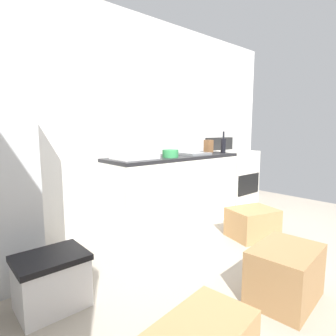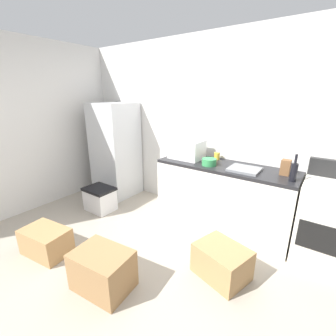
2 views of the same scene
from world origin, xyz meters
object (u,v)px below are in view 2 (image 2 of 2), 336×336
(storage_bin, at_px, (100,199))
(cardboard_box_large, at_px, (46,241))
(stove_oven, at_px, (329,223))
(coffee_mug, at_px, (217,156))
(mixing_bowl, at_px, (209,162))
(microwave, at_px, (187,149))
(wine_bottle, at_px, (294,172))
(cardboard_box_small, at_px, (103,270))
(knife_block, at_px, (285,167))
(cardboard_box_medium, at_px, (222,262))
(refrigerator, at_px, (116,150))

(storage_bin, bearing_deg, cardboard_box_large, -71.79)
(stove_oven, distance_m, coffee_mug, 1.52)
(coffee_mug, bearing_deg, mixing_bowl, -84.18)
(stove_oven, bearing_deg, coffee_mug, 172.15)
(microwave, bearing_deg, wine_bottle, -5.55)
(stove_oven, height_order, cardboard_box_large, stove_oven)
(mixing_bowl, height_order, storage_bin, mixing_bowl)
(cardboard_box_small, distance_m, storage_bin, 1.65)
(knife_block, xyz_separation_m, cardboard_box_medium, (-0.32, -0.95, -0.82))
(stove_oven, bearing_deg, cardboard_box_medium, -132.58)
(microwave, relative_size, storage_bin, 1.00)
(cardboard_box_large, distance_m, cardboard_box_small, 0.95)
(storage_bin, bearing_deg, coffee_mug, 29.69)
(stove_oven, xyz_separation_m, microwave, (-1.82, 0.00, 0.57))
(refrigerator, height_order, cardboard_box_medium, refrigerator)
(stove_oven, height_order, coffee_mug, stove_oven)
(microwave, bearing_deg, knife_block, 1.84)
(cardboard_box_small, bearing_deg, cardboard_box_medium, 42.88)
(cardboard_box_medium, distance_m, cardboard_box_small, 1.18)
(microwave, bearing_deg, mixing_bowl, -16.73)
(knife_block, relative_size, cardboard_box_medium, 0.35)
(cardboard_box_small, height_order, storage_bin, cardboard_box_small)
(cardboard_box_large, height_order, cardboard_box_small, cardboard_box_small)
(cardboard_box_medium, distance_m, storage_bin, 2.18)
(wine_bottle, bearing_deg, cardboard_box_medium, -119.00)
(wine_bottle, bearing_deg, stove_oven, 18.54)
(wine_bottle, height_order, cardboard_box_small, wine_bottle)
(stove_oven, height_order, cardboard_box_medium, stove_oven)
(stove_oven, bearing_deg, cardboard_box_small, -134.80)
(wine_bottle, relative_size, storage_bin, 0.65)
(wine_bottle, distance_m, knife_block, 0.21)
(knife_block, bearing_deg, refrigerator, -177.96)
(knife_block, bearing_deg, cardboard_box_medium, -108.57)
(refrigerator, distance_m, wine_bottle, 2.87)
(refrigerator, height_order, cardboard_box_large, refrigerator)
(refrigerator, bearing_deg, wine_bottle, -1.61)
(cardboard_box_medium, bearing_deg, storage_bin, 174.53)
(wine_bottle, distance_m, cardboard_box_large, 2.90)
(stove_oven, xyz_separation_m, cardboard_box_medium, (-0.83, -0.90, -0.30))
(cardboard_box_large, bearing_deg, storage_bin, 108.21)
(microwave, bearing_deg, coffee_mug, 26.77)
(wine_bottle, height_order, coffee_mug, wine_bottle)
(knife_block, distance_m, mixing_bowl, 0.90)
(wine_bottle, xyz_separation_m, knife_block, (-0.11, 0.18, -0.02))
(refrigerator, bearing_deg, cardboard_box_small, -46.46)
(refrigerator, distance_m, storage_bin, 0.94)
(refrigerator, bearing_deg, mixing_bowl, -2.13)
(wine_bottle, xyz_separation_m, cardboard_box_medium, (-0.43, -0.77, -0.84))
(wine_bottle, relative_size, mixing_bowl, 1.58)
(wine_bottle, bearing_deg, refrigerator, 178.39)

